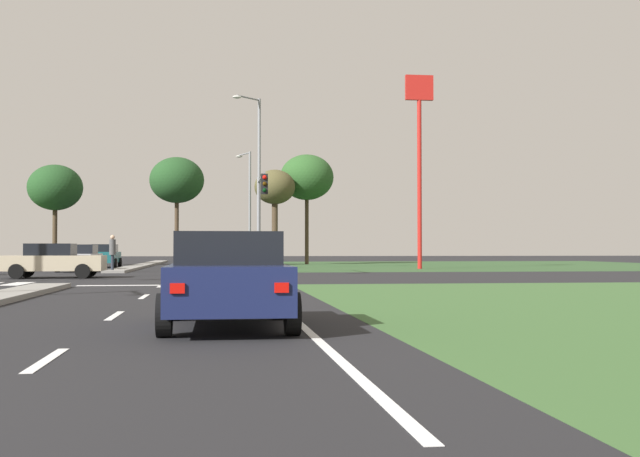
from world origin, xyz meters
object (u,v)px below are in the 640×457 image
car_teal_near (105,256)px  treeline_fifth (307,178)px  traffic_signal_far_right (261,203)px  treeline_sixth (275,189)px  car_beige_fifth (53,260)px  car_silver_third (80,258)px  treeline_third (55,188)px  street_lamp_fourth (249,201)px  pedestrian_at_median (112,249)px  treeline_fourth (177,181)px  fastfood_pole_sign (419,129)px  car_navy_fourth (228,279)px  street_lamp_third (257,175)px

car_teal_near → treeline_fifth: (15.00, 8.72, 6.35)m
traffic_signal_far_right → treeline_sixth: (2.32, 22.38, 2.47)m
car_beige_fifth → treeline_sixth: size_ratio=0.57×
car_silver_third → treeline_fifth: bearing=-128.8°
treeline_third → treeline_sixth: bearing=6.8°
car_teal_near → street_lamp_fourth: size_ratio=0.46×
car_silver_third → pedestrian_at_median: (2.04, -1.96, 0.52)m
car_beige_fifth → treeline_fourth: (4.14, 22.79, 5.53)m
treeline_fifth → treeline_sixth: treeline_fifth is taller
car_teal_near → street_lamp_fourth: 14.99m
car_silver_third → street_lamp_fourth: size_ratio=0.48×
car_teal_near → fastfood_pole_sign: bearing=162.0°
car_silver_third → treeline_third: 15.90m
treeline_fifth → treeline_third: bearing=-167.9°
street_lamp_fourth → treeline_fifth: 5.26m
car_navy_fourth → traffic_signal_far_right: traffic_signal_far_right is taller
car_navy_fourth → treeline_sixth: bearing=85.0°
treeline_fourth → treeline_sixth: 8.28m
car_beige_fifth → treeline_sixth: 29.25m
pedestrian_at_median → treeline_sixth: (10.14, 18.39, 4.75)m
street_lamp_third → treeline_third: size_ratio=1.46×
car_navy_fourth → street_lamp_fourth: bearing=87.4°
street_lamp_third → treeline_third: 17.42m
street_lamp_third → fastfood_pole_sign: fastfood_pole_sign is taller
fastfood_pole_sign → treeline_fourth: (-15.79, 9.67, -2.69)m
car_silver_third → traffic_signal_far_right: traffic_signal_far_right is taller
street_lamp_fourth → treeline_fourth: size_ratio=1.17×
car_teal_near → pedestrian_at_median: size_ratio=2.27×
car_silver_third → treeline_fourth: treeline_fourth is taller
street_lamp_third → pedestrian_at_median: (-8.17, -6.76, -4.76)m
car_beige_fifth → fastfood_pole_sign: bearing=123.3°
pedestrian_at_median → fastfood_pole_sign: size_ratio=0.15×
car_navy_fourth → fastfood_pole_sign: fastfood_pole_sign is taller
car_navy_fourth → pedestrian_at_median: 31.10m
car_beige_fifth → treeline_fourth: treeline_fourth is taller
fastfood_pole_sign → treeline_third: 27.38m
car_silver_third → car_beige_fifth: car_silver_third is taller
treeline_fourth → treeline_sixth: bearing=25.3°
car_teal_near → car_silver_third: bearing=90.1°
street_lamp_fourth → treeline_third: (-14.52, -5.39, 0.54)m
car_silver_third → treeline_fifth: treeline_fifth is taller
traffic_signal_far_right → treeline_third: treeline_third is taller
car_teal_near → car_beige_fifth: car_teal_near is taller
traffic_signal_far_right → treeline_sixth: size_ratio=0.72×
street_lamp_third → treeline_sixth: bearing=80.4°
car_silver_third → pedestrian_at_median: pedestrian_at_median is taller
traffic_signal_far_right → car_silver_third: bearing=148.9°
street_lamp_fourth → treeline_sixth: size_ratio=1.24×
pedestrian_at_median → treeline_third: size_ratio=0.25×
car_navy_fourth → car_beige_fifth: 23.77m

